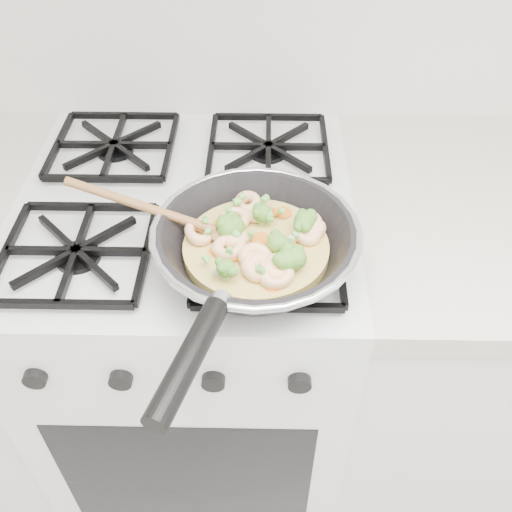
{
  "coord_description": "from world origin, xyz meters",
  "views": [
    {
      "loc": [
        0.14,
        0.91,
        1.53
      ],
      "look_at": [
        0.13,
        1.53,
        0.93
      ],
      "focal_mm": 40.09,
      "sensor_mm": 36.0,
      "label": 1
    }
  ],
  "objects": [
    {
      "name": "skillet",
      "position": [
        0.13,
        1.53,
        0.96
      ],
      "size": [
        0.45,
        0.48,
        0.09
      ],
      "rotation": [
        0.0,
        0.0,
        0.35
      ],
      "color": "black",
      "rests_on": "stove"
    },
    {
      "name": "stove",
      "position": [
        0.0,
        1.7,
        0.46
      ],
      "size": [
        0.6,
        0.6,
        0.92
      ],
      "color": "white",
      "rests_on": "ground"
    }
  ]
}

